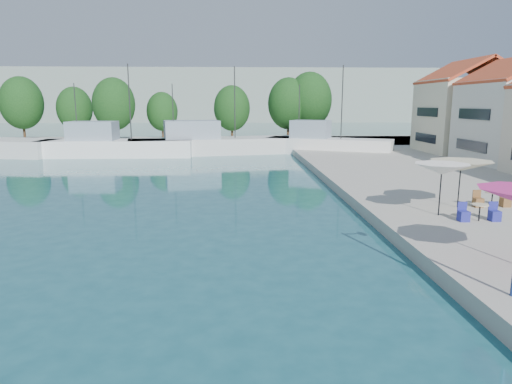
{
  "coord_description": "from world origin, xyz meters",
  "views": [
    {
      "loc": [
        -0.42,
        3.28,
        5.71
      ],
      "look_at": [
        0.57,
        26.0,
        1.27
      ],
      "focal_mm": 32.0,
      "sensor_mm": 36.0,
      "label": 1
    }
  ],
  "objects_px": {
    "trawler_02": "(113,147)",
    "trawler_04": "(325,145)",
    "umbrella_white": "(442,169)",
    "trawler_03": "(214,144)",
    "umbrella_cream": "(461,166)"
  },
  "relations": [
    {
      "from": "trawler_02",
      "to": "trawler_04",
      "type": "distance_m",
      "value": 23.55
    },
    {
      "from": "trawler_04",
      "to": "umbrella_white",
      "type": "bearing_deg",
      "value": -66.72
    },
    {
      "from": "trawler_03",
      "to": "umbrella_cream",
      "type": "height_order",
      "value": "trawler_03"
    },
    {
      "from": "umbrella_cream",
      "to": "trawler_02",
      "type": "bearing_deg",
      "value": 130.73
    },
    {
      "from": "umbrella_white",
      "to": "umbrella_cream",
      "type": "height_order",
      "value": "umbrella_white"
    },
    {
      "from": "trawler_03",
      "to": "umbrella_cream",
      "type": "relative_size",
      "value": 6.76
    },
    {
      "from": "trawler_02",
      "to": "umbrella_cream",
      "type": "relative_size",
      "value": 5.37
    },
    {
      "from": "umbrella_white",
      "to": "umbrella_cream",
      "type": "xyz_separation_m",
      "value": [
        1.67,
        1.57,
        -0.07
      ]
    },
    {
      "from": "umbrella_cream",
      "to": "trawler_03",
      "type": "bearing_deg",
      "value": 113.87
    },
    {
      "from": "trawler_03",
      "to": "trawler_04",
      "type": "distance_m",
      "value": 12.73
    },
    {
      "from": "trawler_03",
      "to": "trawler_04",
      "type": "height_order",
      "value": "same"
    },
    {
      "from": "trawler_04",
      "to": "umbrella_cream",
      "type": "bearing_deg",
      "value": -63.57
    },
    {
      "from": "trawler_02",
      "to": "trawler_03",
      "type": "relative_size",
      "value": 0.8
    },
    {
      "from": "trawler_02",
      "to": "umbrella_white",
      "type": "height_order",
      "value": "trawler_02"
    },
    {
      "from": "trawler_03",
      "to": "umbrella_white",
      "type": "xyz_separation_m",
      "value": [
        11.94,
        -32.31,
        1.7
      ]
    }
  ]
}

